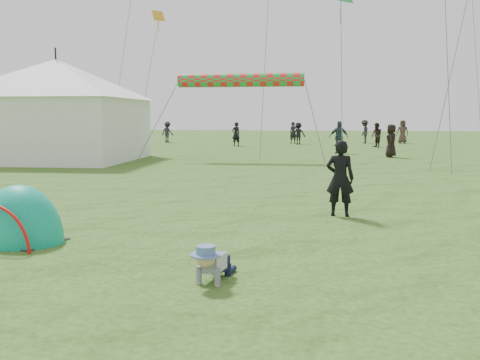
# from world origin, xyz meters

# --- Properties ---
(ground) EXTENTS (140.00, 140.00, 0.00)m
(ground) POSITION_xyz_m (0.00, 0.00, 0.00)
(ground) COLOR #1E4A16
(crawling_toddler) EXTENTS (0.61, 0.77, 0.52)m
(crawling_toddler) POSITION_xyz_m (0.28, 0.29, 0.26)
(crawling_toddler) COLOR black
(crawling_toddler) RESTS_ON ground
(popup_tent) EXTENTS (1.75, 1.56, 1.93)m
(popup_tent) POSITION_xyz_m (-3.28, 1.96, 0.00)
(popup_tent) COLOR #078A3E
(popup_tent) RESTS_ON ground
(standing_adult) EXTENTS (0.62, 0.44, 1.59)m
(standing_adult) POSITION_xyz_m (2.05, 5.07, 0.79)
(standing_adult) COLOR black
(standing_adult) RESTS_ON ground
(event_marquee) EXTENTS (7.49, 7.49, 5.01)m
(event_marquee) POSITION_xyz_m (-10.37, 17.43, 2.51)
(event_marquee) COLOR white
(event_marquee) RESTS_ON ground
(crowd_person_0) EXTENTS (0.72, 0.67, 1.64)m
(crowd_person_0) POSITION_xyz_m (-3.90, 30.18, 0.82)
(crowd_person_0) COLOR black
(crowd_person_0) RESTS_ON ground
(crowd_person_1) EXTENTS (0.96, 0.89, 1.59)m
(crowd_person_1) POSITION_xyz_m (-8.90, 24.17, 0.80)
(crowd_person_1) COLOR #422A27
(crowd_person_1) RESTS_ON ground
(crowd_person_3) EXTENTS (1.13, 0.80, 1.59)m
(crowd_person_3) POSITION_xyz_m (0.26, 32.95, 0.80)
(crowd_person_3) COLOR black
(crowd_person_3) RESTS_ON ground
(crowd_person_4) EXTENTS (0.62, 0.87, 1.66)m
(crowd_person_4) POSITION_xyz_m (5.28, 21.51, 0.83)
(crowd_person_4) COLOR black
(crowd_person_4) RESTS_ON ground
(crowd_person_5) EXTENTS (0.85, 1.71, 1.77)m
(crowd_person_5) POSITION_xyz_m (-13.88, 22.93, 0.88)
(crowd_person_5) COLOR black
(crowd_person_5) RESTS_ON ground
(crowd_person_8) EXTENTS (1.10, 0.57, 1.79)m
(crowd_person_8) POSITION_xyz_m (2.79, 24.03, 0.90)
(crowd_person_8) COLOR #2F434B
(crowd_person_8) RESTS_ON ground
(crowd_person_9) EXTENTS (0.79, 1.22, 1.78)m
(crowd_person_9) POSITION_xyz_m (5.16, 35.25, 0.89)
(crowd_person_9) COLOR black
(crowd_person_9) RESTS_ON ground
(crowd_person_10) EXTENTS (0.99, 0.79, 1.76)m
(crowd_person_10) POSITION_xyz_m (8.01, 35.68, 0.88)
(crowd_person_10) COLOR #402F26
(crowd_person_10) RESTS_ON ground
(crowd_person_12) EXTENTS (0.70, 0.61, 1.62)m
(crowd_person_12) POSITION_xyz_m (-0.16, 34.41, 0.81)
(crowd_person_12) COLOR black
(crowd_person_12) RESTS_ON ground
(crowd_person_13) EXTENTS (0.89, 0.97, 1.62)m
(crowd_person_13) POSITION_xyz_m (5.48, 30.01, 0.81)
(crowd_person_13) COLOR black
(crowd_person_13) RESTS_ON ground
(crowd_person_15) EXTENTS (1.20, 0.95, 1.63)m
(crowd_person_15) POSITION_xyz_m (-10.02, 34.66, 0.81)
(crowd_person_15) COLOR #20202A
(crowd_person_15) RESTS_ON ground
(rainbow_tube_kite) EXTENTS (5.92, 0.64, 0.64)m
(rainbow_tube_kite) POSITION_xyz_m (-2.00, 18.96, 3.74)
(rainbow_tube_kite) COLOR red
(diamond_kite_1) EXTENTS (0.85, 0.85, 0.69)m
(diamond_kite_1) POSITION_xyz_m (-8.65, 28.17, 8.47)
(diamond_kite_1) COLOR gold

